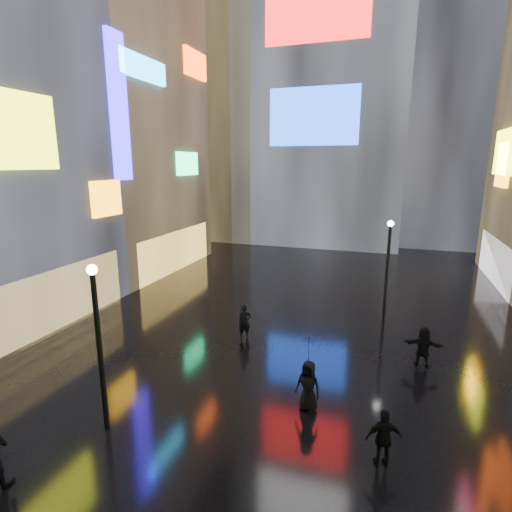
% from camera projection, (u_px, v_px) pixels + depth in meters
% --- Properties ---
extents(ground, '(140.00, 140.00, 0.00)m').
position_uv_depth(ground, '(303.00, 314.00, 21.54)').
color(ground, black).
rests_on(ground, ground).
extents(building_left_far, '(10.28, 12.00, 22.00)m').
position_uv_depth(building_left_far, '(112.00, 121.00, 29.55)').
color(building_left_far, black).
rests_on(building_left_far, ground).
extents(tower_main, '(16.00, 14.20, 42.00)m').
position_uv_depth(tower_main, '(330.00, 29.00, 39.83)').
color(tower_main, black).
rests_on(tower_main, ground).
extents(tower_flank_right, '(12.00, 12.00, 34.00)m').
position_uv_depth(tower_flank_right, '(455.00, 68.00, 38.88)').
color(tower_flank_right, black).
rests_on(tower_flank_right, ground).
extents(tower_flank_left, '(10.00, 10.00, 26.00)m').
position_uv_depth(tower_flank_left, '(222.00, 115.00, 43.24)').
color(tower_flank_left, black).
rests_on(tower_flank_left, ground).
extents(lamp_near, '(0.30, 0.30, 5.20)m').
position_uv_depth(lamp_near, '(99.00, 339.00, 11.62)').
color(lamp_near, black).
rests_on(lamp_near, ground).
extents(lamp_far, '(0.30, 0.30, 5.20)m').
position_uv_depth(lamp_far, '(387.00, 265.00, 20.13)').
color(lamp_far, black).
rests_on(lamp_far, ground).
extents(pedestrian_3, '(1.04, 0.67, 1.65)m').
position_uv_depth(pedestrian_3, '(384.00, 438.00, 10.60)').
color(pedestrian_3, black).
rests_on(pedestrian_3, ground).
extents(pedestrian_4, '(0.95, 0.74, 1.72)m').
position_uv_depth(pedestrian_4, '(308.00, 386.00, 13.04)').
color(pedestrian_4, black).
rests_on(pedestrian_4, ground).
extents(pedestrian_5, '(1.52, 0.49, 1.64)m').
position_uv_depth(pedestrian_5, '(423.00, 347.00, 15.91)').
color(pedestrian_5, black).
rests_on(pedestrian_5, ground).
extents(pedestrian_6, '(0.71, 0.66, 1.62)m').
position_uv_depth(pedestrian_6, '(245.00, 322.00, 18.41)').
color(pedestrian_6, black).
rests_on(pedestrian_6, ground).
extents(umbrella_2, '(1.07, 1.05, 0.88)m').
position_uv_depth(umbrella_2, '(309.00, 349.00, 12.74)').
color(umbrella_2, black).
rests_on(umbrella_2, pedestrian_4).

